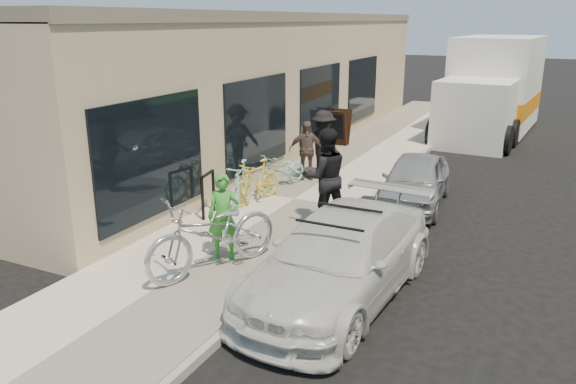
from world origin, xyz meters
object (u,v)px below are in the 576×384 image
(moving_truck, at_px, (492,92))
(bystander_a, at_px, (323,144))
(sedan_silver, at_px, (415,181))
(cruiser_bike_a, at_px, (241,184))
(sedan_white, at_px, (340,257))
(woman_rider, at_px, (224,217))
(sandwich_board, at_px, (338,127))
(cruiser_bike_b, at_px, (281,170))
(man_standing, at_px, (325,177))
(cruiser_bike_c, at_px, (257,181))
(bystander_b, at_px, (306,150))
(tandem_bike, at_px, (214,234))
(bike_rack, at_px, (208,190))

(moving_truck, height_order, bystander_a, moving_truck)
(sedan_silver, relative_size, cruiser_bike_a, 2.07)
(sedan_white, height_order, woman_rider, woman_rider)
(sandwich_board, height_order, sedan_white, sedan_white)
(moving_truck, height_order, cruiser_bike_b, moving_truck)
(man_standing, bearing_deg, bystander_a, -106.72)
(sandwich_board, xyz_separation_m, man_standing, (2.40, -6.97, 0.38))
(cruiser_bike_c, bearing_deg, bystander_a, 90.90)
(sedan_white, distance_m, woman_rider, 2.18)
(moving_truck, distance_m, bystander_b, 9.74)
(moving_truck, bearing_deg, woman_rider, -96.27)
(man_standing, relative_size, cruiser_bike_c, 1.24)
(sedan_white, height_order, sedan_silver, sedan_white)
(sedan_silver, bearing_deg, sandwich_board, 123.41)
(sedan_silver, height_order, cruiser_bike_a, sedan_silver)
(man_standing, distance_m, cruiser_bike_c, 2.04)
(tandem_bike, xyz_separation_m, woman_rider, (-0.14, 0.52, 0.10))
(tandem_bike, height_order, woman_rider, woman_rider)
(cruiser_bike_a, relative_size, cruiser_bike_c, 1.04)
(tandem_bike, bearing_deg, bike_rack, 148.38)
(cruiser_bike_a, bearing_deg, cruiser_bike_b, 68.39)
(cruiser_bike_a, bearing_deg, sedan_silver, 16.72)
(man_standing, bearing_deg, cruiser_bike_c, -58.48)
(sedan_silver, distance_m, cruiser_bike_b, 3.15)
(sedan_silver, relative_size, man_standing, 1.75)
(sedan_silver, xyz_separation_m, tandem_bike, (-1.95, -5.21, 0.22))
(sandwich_board, height_order, sedan_silver, sandwich_board)
(bike_rack, bearing_deg, man_standing, 14.64)
(sedan_white, bearing_deg, sandwich_board, 115.37)
(moving_truck, distance_m, cruiser_bike_c, 11.89)
(cruiser_bike_c, distance_m, bystander_a, 2.72)
(man_standing, bearing_deg, moving_truck, -137.51)
(cruiser_bike_a, bearing_deg, sedan_white, -56.26)
(sedan_silver, relative_size, cruiser_bike_b, 2.13)
(man_standing, xyz_separation_m, cruiser_bike_c, (-1.88, 0.64, -0.49))
(cruiser_bike_c, bearing_deg, woman_rider, -59.88)
(cruiser_bike_b, xyz_separation_m, bystander_b, (0.23, 0.92, 0.33))
(woman_rider, bearing_deg, bystander_b, 75.13)
(bike_rack, relative_size, sandwich_board, 0.82)
(tandem_bike, height_order, cruiser_bike_c, tandem_bike)
(tandem_bike, xyz_separation_m, cruiser_bike_c, (-1.14, 3.47, -0.17))
(cruiser_bike_b, distance_m, bystander_b, 1.01)
(bike_rack, bearing_deg, bystander_a, 76.47)
(moving_truck, bearing_deg, bystander_a, -105.56)
(sedan_white, height_order, cruiser_bike_c, sedan_white)
(sedan_silver, distance_m, tandem_bike, 5.57)
(cruiser_bike_a, bearing_deg, cruiser_bike_c, 52.31)
(tandem_bike, height_order, cruiser_bike_b, tandem_bike)
(tandem_bike, distance_m, cruiser_bike_a, 3.33)
(woman_rider, xyz_separation_m, cruiser_bike_c, (-1.00, 2.95, -0.27))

